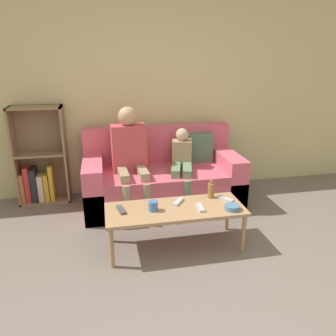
{
  "coord_description": "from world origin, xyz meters",
  "views": [
    {
      "loc": [
        -0.72,
        -1.7,
        1.75
      ],
      "look_at": [
        -0.08,
        1.44,
        0.63
      ],
      "focal_mm": 35.0,
      "sensor_mm": 36.0,
      "label": 1
    }
  ],
  "objects_px": {
    "person_child": "(182,164)",
    "snack_bowl": "(232,207)",
    "bookshelf": "(40,165)",
    "cup_near": "(153,206)",
    "tv_remote_0": "(201,207)",
    "tv_remote_3": "(121,210)",
    "person_adult": "(130,152)",
    "bottle": "(211,190)",
    "tv_remote_1": "(225,199)",
    "coffee_table": "(175,212)",
    "couch": "(162,179)",
    "tv_remote_2": "(178,202)"
  },
  "relations": [
    {
      "from": "bookshelf",
      "to": "bottle",
      "type": "height_order",
      "value": "bookshelf"
    },
    {
      "from": "tv_remote_3",
      "to": "bottle",
      "type": "xyz_separation_m",
      "value": [
        0.89,
        0.12,
        0.07
      ]
    },
    {
      "from": "bookshelf",
      "to": "bottle",
      "type": "bearing_deg",
      "value": -34.31
    },
    {
      "from": "bottle",
      "to": "person_adult",
      "type": "bearing_deg",
      "value": 132.76
    },
    {
      "from": "person_child",
      "to": "tv_remote_1",
      "type": "height_order",
      "value": "person_child"
    },
    {
      "from": "person_child",
      "to": "tv_remote_2",
      "type": "distance_m",
      "value": 0.8
    },
    {
      "from": "bookshelf",
      "to": "tv_remote_3",
      "type": "bearing_deg",
      "value": -56.14
    },
    {
      "from": "bookshelf",
      "to": "tv_remote_2",
      "type": "relative_size",
      "value": 7.14
    },
    {
      "from": "person_adult",
      "to": "tv_remote_0",
      "type": "distance_m",
      "value": 1.17
    },
    {
      "from": "person_adult",
      "to": "coffee_table",
      "type": "bearing_deg",
      "value": -74.22
    },
    {
      "from": "couch",
      "to": "person_adult",
      "type": "distance_m",
      "value": 0.56
    },
    {
      "from": "bookshelf",
      "to": "person_child",
      "type": "distance_m",
      "value": 1.74
    },
    {
      "from": "bottle",
      "to": "person_child",
      "type": "bearing_deg",
      "value": 99.93
    },
    {
      "from": "person_adult",
      "to": "snack_bowl",
      "type": "xyz_separation_m",
      "value": [
        0.82,
        -1.07,
        -0.27
      ]
    },
    {
      "from": "coffee_table",
      "to": "bottle",
      "type": "distance_m",
      "value": 0.44
    },
    {
      "from": "person_child",
      "to": "bottle",
      "type": "relative_size",
      "value": 5.03
    },
    {
      "from": "tv_remote_1",
      "to": "bookshelf",
      "type": "bearing_deg",
      "value": 109.41
    },
    {
      "from": "person_adult",
      "to": "snack_bowl",
      "type": "distance_m",
      "value": 1.38
    },
    {
      "from": "tv_remote_0",
      "to": "tv_remote_3",
      "type": "relative_size",
      "value": 0.98
    },
    {
      "from": "cup_near",
      "to": "tv_remote_3",
      "type": "height_order",
      "value": "cup_near"
    },
    {
      "from": "coffee_table",
      "to": "tv_remote_3",
      "type": "xyz_separation_m",
      "value": [
        -0.49,
        0.04,
        0.05
      ]
    },
    {
      "from": "cup_near",
      "to": "person_child",
      "type": "bearing_deg",
      "value": 61.35
    },
    {
      "from": "cup_near",
      "to": "tv_remote_1",
      "type": "distance_m",
      "value": 0.73
    },
    {
      "from": "person_adult",
      "to": "cup_near",
      "type": "height_order",
      "value": "person_adult"
    },
    {
      "from": "coffee_table",
      "to": "tv_remote_1",
      "type": "bearing_deg",
      "value": 8.25
    },
    {
      "from": "person_child",
      "to": "snack_bowl",
      "type": "height_order",
      "value": "person_child"
    },
    {
      "from": "couch",
      "to": "tv_remote_3",
      "type": "height_order",
      "value": "couch"
    },
    {
      "from": "couch",
      "to": "tv_remote_1",
      "type": "height_order",
      "value": "couch"
    },
    {
      "from": "tv_remote_2",
      "to": "tv_remote_3",
      "type": "height_order",
      "value": "same"
    },
    {
      "from": "cup_near",
      "to": "tv_remote_2",
      "type": "relative_size",
      "value": 0.55
    },
    {
      "from": "person_child",
      "to": "cup_near",
      "type": "distance_m",
      "value": 1.0
    },
    {
      "from": "couch",
      "to": "tv_remote_0",
      "type": "xyz_separation_m",
      "value": [
        0.16,
        -1.07,
        0.12
      ]
    },
    {
      "from": "tv_remote_2",
      "to": "snack_bowl",
      "type": "xyz_separation_m",
      "value": [
        0.45,
        -0.24,
        0.01
      ]
    },
    {
      "from": "person_child",
      "to": "bottle",
      "type": "height_order",
      "value": "person_child"
    },
    {
      "from": "bookshelf",
      "to": "person_adult",
      "type": "distance_m",
      "value": 1.18
    },
    {
      "from": "person_adult",
      "to": "bottle",
      "type": "distance_m",
      "value": 1.08
    },
    {
      "from": "person_adult",
      "to": "tv_remote_1",
      "type": "bearing_deg",
      "value": -48.94
    },
    {
      "from": "couch",
      "to": "coffee_table",
      "type": "bearing_deg",
      "value": -93.87
    },
    {
      "from": "tv_remote_1",
      "to": "snack_bowl",
      "type": "xyz_separation_m",
      "value": [
        -0.01,
        -0.21,
        0.01
      ]
    },
    {
      "from": "cup_near",
      "to": "bottle",
      "type": "distance_m",
      "value": 0.63
    },
    {
      "from": "tv_remote_0",
      "to": "tv_remote_2",
      "type": "height_order",
      "value": "same"
    },
    {
      "from": "person_child",
      "to": "snack_bowl",
      "type": "xyz_separation_m",
      "value": [
        0.23,
        -1.0,
        -0.1
      ]
    },
    {
      "from": "person_adult",
      "to": "tv_remote_3",
      "type": "bearing_deg",
      "value": -104.17
    },
    {
      "from": "tv_remote_0",
      "to": "bottle",
      "type": "bearing_deg",
      "value": 54.13
    },
    {
      "from": "coffee_table",
      "to": "tv_remote_0",
      "type": "height_order",
      "value": "tv_remote_0"
    },
    {
      "from": "person_adult",
      "to": "bottle",
      "type": "height_order",
      "value": "person_adult"
    },
    {
      "from": "snack_bowl",
      "to": "tv_remote_2",
      "type": "bearing_deg",
      "value": 151.83
    },
    {
      "from": "couch",
      "to": "tv_remote_0",
      "type": "relative_size",
      "value": 10.71
    },
    {
      "from": "couch",
      "to": "tv_remote_2",
      "type": "bearing_deg",
      "value": -90.87
    },
    {
      "from": "bookshelf",
      "to": "cup_near",
      "type": "bearing_deg",
      "value": -49.54
    }
  ]
}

